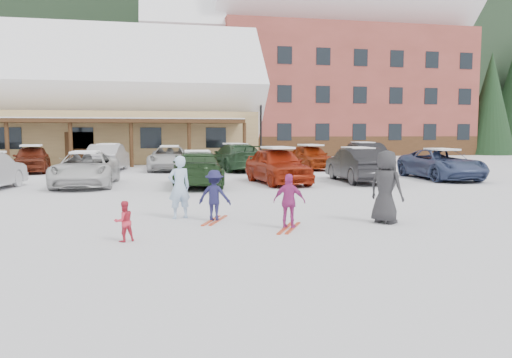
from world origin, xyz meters
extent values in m
plane|color=silver|center=(0.00, 0.00, 0.00)|extent=(160.00, 160.00, 0.00)
cube|color=black|center=(0.00, 85.00, 19.00)|extent=(300.00, 70.00, 38.00)
cube|color=tan|center=(-9.00, 28.00, 1.80)|extent=(28.00, 10.00, 3.60)
cube|color=#422814|center=(-9.00, 21.80, 2.90)|extent=(25.20, 2.60, 0.25)
cube|color=white|center=(-9.00, 28.00, 5.54)|extent=(29.12, 9.69, 9.69)
cube|color=brown|center=(16.00, 38.00, 6.00)|extent=(24.00, 14.00, 12.00)
cube|color=brown|center=(0.50, 38.00, 4.50)|extent=(7.00, 12.60, 9.00)
cube|color=white|center=(16.00, 38.00, 14.69)|extent=(24.96, 13.57, 13.57)
cube|color=#422814|center=(16.00, 31.04, 0.90)|extent=(24.00, 0.10, 1.80)
cylinder|color=black|center=(5.52, 24.59, 2.95)|extent=(0.16, 0.16, 5.91)
cube|color=black|center=(5.52, 24.59, 6.03)|extent=(0.50, 0.25, 0.25)
cylinder|color=black|center=(30.00, 32.00, 0.66)|extent=(0.60, 0.60, 1.32)
cone|color=black|center=(30.00, 32.00, 6.27)|extent=(4.84, 4.84, 9.90)
cylinder|color=black|center=(6.00, 44.00, 0.54)|extent=(0.60, 0.60, 1.08)
cone|color=black|center=(6.00, 44.00, 5.13)|extent=(3.96, 3.96, 8.10)
cylinder|color=black|center=(34.00, 46.00, 0.69)|extent=(0.60, 0.60, 1.38)
cone|color=black|center=(34.00, 46.00, 6.55)|extent=(5.06, 5.06, 10.35)
imported|color=#A9C9EB|center=(-1.63, 1.31, 0.80)|extent=(0.67, 0.54, 1.60)
imported|color=#CE2C41|center=(-2.85, -1.20, 0.41)|extent=(0.49, 0.45, 0.82)
imported|color=#1A1A43|center=(-0.79, 0.76, 0.63)|extent=(0.93, 0.76, 1.26)
cube|color=#BF3C1B|center=(-0.79, 0.76, 0.01)|extent=(0.74, 1.36, 0.03)
imported|color=#AE3081|center=(0.75, -0.58, 0.63)|extent=(0.79, 0.61, 1.25)
cube|color=#BF3C1B|center=(0.75, -0.58, 0.01)|extent=(0.82, 1.33, 0.03)
imported|color=#28282A|center=(3.21, -0.36, 0.88)|extent=(0.94, 1.03, 1.76)
imported|color=silver|center=(-4.96, 9.81, 0.70)|extent=(2.42, 5.07, 1.39)
imported|color=#1E381C|center=(-0.52, 8.86, 0.71)|extent=(2.26, 4.99, 1.42)
imported|color=#9A230D|center=(2.93, 9.20, 0.77)|extent=(2.32, 4.71, 1.54)
imported|color=black|center=(6.53, 9.14, 0.75)|extent=(1.82, 4.64, 1.51)
imported|color=#354269|center=(10.89, 9.58, 0.70)|extent=(2.53, 5.14, 1.40)
imported|color=#5E2011|center=(-8.73, 17.57, 0.74)|extent=(2.30, 4.53, 1.48)
imported|color=#ABAAAF|center=(-4.73, 17.70, 0.76)|extent=(2.10, 4.76, 1.52)
imported|color=#BEBEBE|center=(-1.34, 17.59, 0.70)|extent=(2.70, 5.19, 1.40)
imported|color=#203D23|center=(2.30, 16.57, 0.77)|extent=(2.95, 5.56, 1.54)
imported|color=maroon|center=(6.82, 16.72, 0.72)|extent=(2.17, 4.40, 1.44)
imported|color=black|center=(10.43, 17.47, 0.78)|extent=(1.93, 4.82, 1.56)
camera|label=1|loc=(-2.25, -11.38, 2.19)|focal=35.00mm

